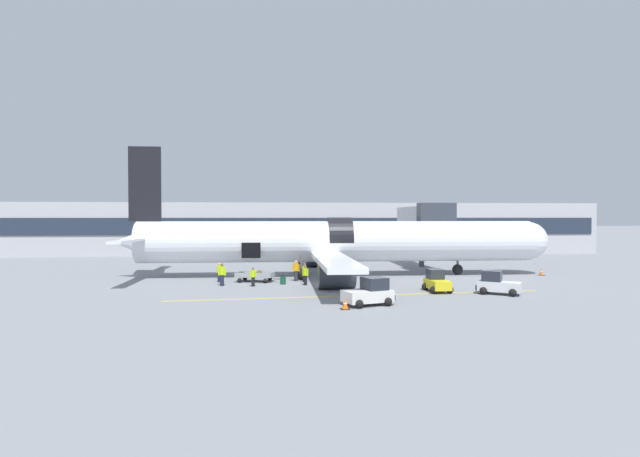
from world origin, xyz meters
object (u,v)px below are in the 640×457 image
Objects in this scene: airplane at (334,242)px; ground_crew_loader_a at (305,272)px; ground_crew_driver at (296,270)px; baggage_cart_loading at (255,276)px; ground_crew_supervisor at (305,275)px; baggage_tug_rear at (369,293)px; ground_crew_helper at (253,276)px; ground_crew_loader_b at (219,272)px; suitcase_on_tarmac_upright at (283,280)px; baggage_tug_lead at (497,285)px; baggage_tug_mid at (437,282)px; ground_crew_marshal at (222,274)px.

airplane is 26.01× the size of ground_crew_loader_a.
ground_crew_driver is at bearing -137.66° from airplane.
baggage_cart_loading is 2.64× the size of ground_crew_loader_a.
ground_crew_loader_a is 1.99m from ground_crew_supervisor.
ground_crew_helper is (-7.82, 9.21, 0.06)m from baggage_tug_rear.
ground_crew_loader_a is 0.88× the size of ground_crew_driver.
ground_crew_supervisor is 4.29m from ground_crew_helper.
ground_crew_loader_b is 5.82m from suitcase_on_tarmac_upright.
baggage_cart_loading is at bearing 89.06° from ground_crew_helper.
airplane is 24.32× the size of ground_crew_loader_b.
baggage_tug_lead is 19.82m from baggage_cart_loading.
baggage_tug_lead is at bearing -49.12° from airplane.
ground_crew_loader_a is (-3.05, -4.12, -2.37)m from airplane.
ground_crew_loader_b is 7.72m from ground_crew_supervisor.
baggage_tug_mid is 1.72× the size of ground_crew_supervisor.
baggage_tug_mid reaches higher than ground_crew_helper.
ground_crew_loader_a is at bearing -44.35° from ground_crew_driver.
ground_crew_driver is (-3.76, -3.42, -2.25)m from airplane.
ground_crew_loader_b is 2.20× the size of suitcase_on_tarmac_upright.
ground_crew_loader_b is (-20.96, 8.58, 0.18)m from baggage_tug_lead.
ground_crew_loader_a reaches higher than baggage_cart_loading.
ground_crew_driver is (6.64, 0.20, 0.06)m from ground_crew_loader_b.
airplane is 7.23m from ground_crew_supervisor.
ground_crew_helper is at bearing -138.43° from airplane.
airplane is 8.61m from baggage_cart_loading.
suitcase_on_tarmac_upright is at bearing -19.50° from ground_crew_loader_b.
ground_crew_helper is at bearing 164.04° from baggage_tug_mid.
baggage_tug_rear reaches higher than ground_crew_loader_a.
ground_crew_driver is 2.76m from ground_crew_supervisor.
ground_crew_supervisor reaches higher than baggage_cart_loading.
baggage_tug_lead is 0.91× the size of baggage_tug_rear.
baggage_tug_rear is at bearing -160.68° from baggage_tug_lead.
baggage_tug_mid is 1.80× the size of ground_crew_helper.
baggage_tug_rear is 16.27m from ground_crew_loader_b.
airplane is at bearing 41.57° from ground_crew_helper.
ground_crew_helper is at bearing 130.33° from baggage_tug_rear.
ground_crew_driver is 0.99× the size of ground_crew_marshal.
ground_crew_helper is (-3.60, -3.10, -0.14)m from ground_crew_driver.
suitcase_on_tarmac_upright is (-4.93, -5.56, -2.87)m from airplane.
ground_crew_marshal is at bearing 164.53° from baggage_tug_mid.
baggage_tug_rear is (-6.13, -5.22, 0.06)m from baggage_tug_mid.
ground_crew_driver is 1.12× the size of ground_crew_supervisor.
ground_crew_loader_b reaches higher than ground_crew_supervisor.
baggage_tug_mid reaches higher than ground_crew_supervisor.
baggage_tug_lead is 1.14× the size of baggage_tug_mid.
baggage_tug_lead is 15.82m from ground_crew_loader_a.
ground_crew_driver is at bearing 22.27° from ground_crew_marshal.
suitcase_on_tarmac_upright is at bearing -142.71° from ground_crew_loader_a.
airplane is at bearing 53.49° from ground_crew_loader_a.
ground_crew_marshal reaches higher than ground_crew_helper.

